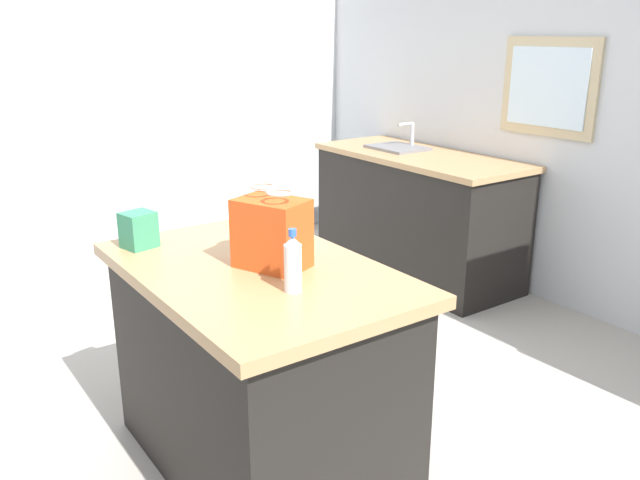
% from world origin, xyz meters
% --- Properties ---
extents(ground, '(6.53, 6.53, 0.00)m').
position_xyz_m(ground, '(0.00, 0.00, 0.00)').
color(ground, '#ADA89E').
extents(back_wall, '(5.44, 0.13, 2.63)m').
position_xyz_m(back_wall, '(-0.01, 2.24, 1.32)').
color(back_wall, silver).
rests_on(back_wall, ground).
extents(left_wall, '(0.10, 4.48, 2.63)m').
position_xyz_m(left_wall, '(-2.72, 0.00, 1.31)').
color(left_wall, silver).
rests_on(left_wall, ground).
extents(kitchen_island, '(1.28, 0.82, 0.87)m').
position_xyz_m(kitchen_island, '(0.10, -0.24, 0.44)').
color(kitchen_island, black).
rests_on(kitchen_island, ground).
extents(sink_counter, '(1.60, 0.68, 1.07)m').
position_xyz_m(sink_counter, '(-1.21, 1.84, 0.45)').
color(sink_counter, black).
rests_on(sink_counter, ground).
extents(shopping_bag, '(0.31, 0.27, 0.31)m').
position_xyz_m(shopping_bag, '(0.13, -0.18, 1.00)').
color(shopping_bag, '#DB511E').
rests_on(shopping_bag, kitchen_island).
extents(small_box, '(0.14, 0.15, 0.15)m').
position_xyz_m(small_box, '(-0.38, -0.51, 0.94)').
color(small_box, '#388E66').
rests_on(small_box, kitchen_island).
extents(bottle, '(0.06, 0.06, 0.22)m').
position_xyz_m(bottle, '(0.38, -0.26, 0.97)').
color(bottle, white).
rests_on(bottle, kitchen_island).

